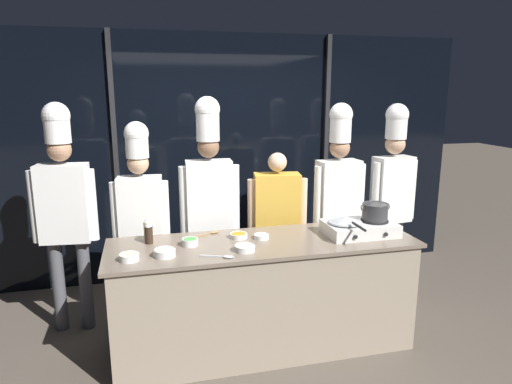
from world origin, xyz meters
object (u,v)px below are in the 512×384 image
squeeze_bottle_oil (148,229)px  prep_bowl_chicken (129,257)px  prep_bowl_scallions (190,242)px  chef_sous (141,208)px  person_guest (277,217)px  chef_apprentice (393,185)px  prep_bowl_bean_sprouts (261,236)px  stock_pot (375,211)px  portable_stove (360,228)px  squeeze_bottle_soy (149,233)px  chef_line (209,192)px  frying_pan (346,220)px  serving_spoon_solid (224,257)px  serving_spoon_slotted (211,233)px  prep_bowl_noodles (165,252)px  chef_head (64,200)px  chef_pastry (338,190)px  prep_bowl_carrots (239,235)px  prep_bowl_garlic (245,248)px

squeeze_bottle_oil → prep_bowl_chicken: 0.47m
prep_bowl_scallions → chef_sous: size_ratio=0.07×
person_guest → chef_apprentice: chef_apprentice is taller
prep_bowl_scallions → chef_apprentice: (2.06, 0.56, 0.23)m
chef_sous → prep_bowl_bean_sprouts: bearing=156.2°
person_guest → chef_apprentice: size_ratio=0.78×
stock_pot → prep_bowl_chicken: size_ratio=1.71×
portable_stove → person_guest: bearing=127.8°
squeeze_bottle_soy → chef_line: chef_line is taller
portable_stove → frying_pan: 0.16m
squeeze_bottle_oil → frying_pan: bearing=-10.6°
prep_bowl_chicken → serving_spoon_solid: prep_bowl_chicken is taller
prep_bowl_chicken → chef_line: size_ratio=0.07×
frying_pan → stock_pot: (0.27, 0.00, 0.05)m
squeeze_bottle_oil → serving_spoon_slotted: size_ratio=0.78×
stock_pot → squeeze_bottle_oil: stock_pot is taller
frying_pan → chef_apprentice: size_ratio=0.25×
squeeze_bottle_oil → stock_pot: bearing=-9.0°
prep_bowl_noodles → person_guest: 1.35m
portable_stove → person_guest: person_guest is taller
person_guest → serving_spoon_solid: bearing=62.4°
portable_stove → chef_head: bearing=163.6°
prep_bowl_bean_sprouts → chef_pastry: chef_pastry is taller
prep_bowl_carrots → chef_apprentice: bearing=15.9°
prep_bowl_bean_sprouts → portable_stove: bearing=-6.2°
chef_apprentice → prep_bowl_garlic: bearing=17.3°
portable_stove → chef_pastry: size_ratio=0.29×
stock_pot → prep_bowl_carrots: 1.16m
squeeze_bottle_soy → chef_sous: bearing=97.4°
prep_bowl_scallions → prep_bowl_garlic: (0.39, -0.22, -0.01)m
person_guest → chef_head: bearing=7.5°
stock_pot → chef_sous: (-1.90, 0.63, -0.01)m
chef_head → prep_bowl_chicken: bearing=128.4°
portable_stove → squeeze_bottle_soy: bearing=173.5°
serving_spoon_solid → chef_head: (-1.20, 0.96, 0.26)m
stock_pot → chef_pastry: bearing=95.1°
portable_stove → stock_pot: bearing=0.1°
prep_bowl_scallions → prep_bowl_noodles: 0.28m
serving_spoon_slotted → person_guest: bearing=27.8°
prep_bowl_noodles → serving_spoon_solid: 0.43m
prep_bowl_chicken → serving_spoon_solid: size_ratio=0.57×
stock_pot → person_guest: bearing=134.2°
person_guest → prep_bowl_garlic: bearing=67.6°
serving_spoon_slotted → chef_sous: bearing=150.6°
chef_sous → chef_pastry: size_ratio=0.93×
squeeze_bottle_soy → chef_pastry: 1.85m
stock_pot → prep_bowl_noodles: stock_pot is taller
chef_head → serving_spoon_slotted: bearing=167.9°
prep_bowl_bean_sprouts → prep_bowl_garlic: size_ratio=0.77×
prep_bowl_carrots → chef_apprentice: size_ratio=0.07×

